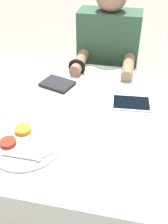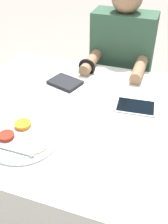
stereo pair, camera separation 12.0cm
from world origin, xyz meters
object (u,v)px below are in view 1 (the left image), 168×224
tablet_device (131,103)px  person_diner (107,74)px  red_notebook (57,84)px  thali_tray (26,143)px

tablet_device → person_diner: person_diner is taller
red_notebook → thali_tray: bearing=-88.9°
thali_tray → tablet_device: (0.42, 0.40, -0.00)m
red_notebook → person_diner: 0.55m
thali_tray → red_notebook: 0.50m
thali_tray → person_diner: bearing=77.4°
tablet_device → red_notebook: bearing=166.8°
thali_tray → red_notebook: (-0.01, 0.50, 0.00)m
red_notebook → tablet_device: 0.44m
thali_tray → red_notebook: size_ratio=1.51×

